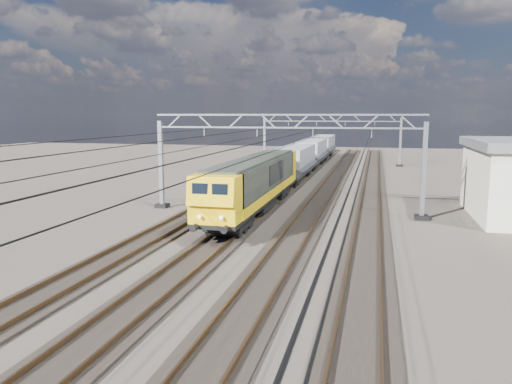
% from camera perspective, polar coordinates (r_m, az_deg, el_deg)
% --- Properties ---
extents(ground, '(160.00, 160.00, 0.00)m').
position_cam_1_polar(ground, '(32.36, 1.93, -3.77)').
color(ground, '#2C2621').
rests_on(ground, ground).
extents(track_outer_west, '(2.60, 140.00, 0.30)m').
position_cam_1_polar(track_outer_west, '(34.03, -8.03, -3.10)').
color(track_outer_west, black).
rests_on(track_outer_west, ground).
extents(track_loco, '(2.60, 140.00, 0.30)m').
position_cam_1_polar(track_loco, '(32.79, -1.50, -3.47)').
color(track_loco, black).
rests_on(track_loco, ground).
extents(track_inner_east, '(2.60, 140.00, 0.30)m').
position_cam_1_polar(track_inner_east, '(32.01, 5.44, -3.81)').
color(track_inner_east, black).
rests_on(track_inner_east, ground).
extents(track_outer_east, '(2.60, 140.00, 0.30)m').
position_cam_1_polar(track_outer_east, '(31.71, 12.63, -4.11)').
color(track_outer_east, black).
rests_on(track_outer_east, ground).
extents(catenary_gantry_mid, '(19.90, 0.90, 7.11)m').
position_cam_1_polar(catenary_gantry_mid, '(35.64, 3.26, 3.75)').
color(catenary_gantry_mid, '#969AA3').
rests_on(catenary_gantry_mid, ground).
extents(catenary_gantry_far, '(19.90, 0.90, 7.11)m').
position_cam_1_polar(catenary_gantry_far, '(71.28, 8.50, 6.20)').
color(catenary_gantry_far, '#969AA3').
rests_on(catenary_gantry_far, ground).
extents(overhead_wires, '(12.03, 140.00, 0.53)m').
position_cam_1_polar(overhead_wires, '(39.47, 4.34, 6.91)').
color(overhead_wires, black).
rests_on(overhead_wires, ground).
extents(locomotive, '(2.76, 21.10, 3.62)m').
position_cam_1_polar(locomotive, '(35.80, -0.04, 1.24)').
color(locomotive, black).
rests_on(locomotive, ground).
extents(hopper_wagon_lead, '(3.38, 13.00, 3.25)m').
position_cam_1_polar(hopper_wagon_lead, '(53.07, 4.47, 3.59)').
color(hopper_wagon_lead, black).
rests_on(hopper_wagon_lead, ground).
extents(hopper_wagon_mid, '(3.38, 13.00, 3.25)m').
position_cam_1_polar(hopper_wagon_mid, '(67.08, 6.41, 4.65)').
color(hopper_wagon_mid, black).
rests_on(hopper_wagon_mid, ground).
extents(hopper_wagon_third, '(3.38, 13.00, 3.25)m').
position_cam_1_polar(hopper_wagon_third, '(81.16, 7.68, 5.35)').
color(hopper_wagon_third, black).
rests_on(hopper_wagon_third, ground).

